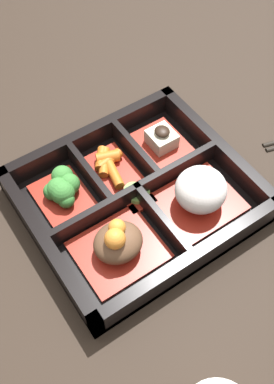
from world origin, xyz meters
The scene contains 9 objects.
ground_plane centered at (0.00, 0.00, 0.00)m, with size 3.00×3.00×0.00m, color black.
bento_base centered at (0.00, 0.00, 0.01)m, with size 0.27×0.24×0.01m.
bento_rim centered at (0.00, 0.00, 0.02)m, with size 0.27×0.24×0.04m.
bowl_rice centered at (-0.06, 0.05, 0.04)m, with size 0.10×0.09×0.06m.
bowl_stew centered at (0.06, 0.05, 0.03)m, with size 0.10×0.09×0.05m.
bowl_tofu centered at (-0.08, -0.05, 0.02)m, with size 0.06×0.08×0.03m.
bowl_carrots centered at (0.00, -0.06, 0.02)m, with size 0.05×0.08×0.02m.
bowl_greens centered at (0.07, -0.05, 0.03)m, with size 0.06×0.08×0.04m.
bowl_pickles centered at (0.00, 0.00, 0.02)m, with size 0.04×0.04×0.01m.
Camera 1 is at (0.17, 0.26, 0.48)m, focal length 42.00 mm.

